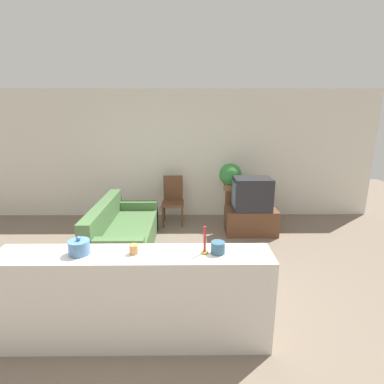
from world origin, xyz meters
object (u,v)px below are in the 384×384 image
Objects in this scene: couch at (122,234)px; potted_plant at (230,176)px; television at (252,194)px; decorative_bowl at (79,247)px; wooden_chair at (173,198)px.

potted_plant is (1.95, 1.26, 0.72)m from couch.
decorative_bowl is at bearing -128.42° from television.
television is 0.71× the size of wooden_chair.
wooden_chair is at bearing 158.85° from television.
wooden_chair is 3.44m from decorative_bowl.
wooden_chair is at bearing 58.22° from couch.
television is (2.27, 0.68, 0.50)m from couch.
couch is at bearing -147.02° from potted_plant.
couch is 1.50m from wooden_chair.
wooden_chair is 1.26m from potted_plant.
television is 3.53m from decorative_bowl.
decorative_bowl reaches higher than wooden_chair.
wooden_chair is 4.90× the size of decorative_bowl.
wooden_chair is at bearing 78.26° from decorative_bowl.
television is 0.70m from potted_plant.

